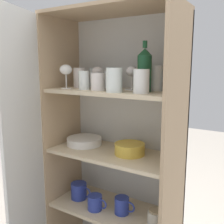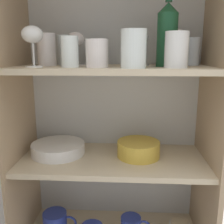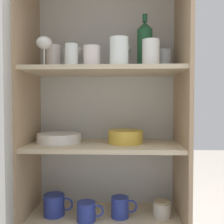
{
  "view_description": "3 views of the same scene",
  "coord_description": "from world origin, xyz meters",
  "px_view_note": "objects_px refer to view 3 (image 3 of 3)",
  "views": [
    {
      "loc": [
        0.76,
        -1.06,
        1.22
      ],
      "look_at": [
        0.01,
        0.15,
        0.97
      ],
      "focal_mm": 42.0,
      "sensor_mm": 36.0,
      "label": 1
    },
    {
      "loc": [
        0.05,
        -0.8,
        1.14
      ],
      "look_at": [
        -0.0,
        0.18,
        0.91
      ],
      "focal_mm": 42.0,
      "sensor_mm": 36.0,
      "label": 2
    },
    {
      "loc": [
        0.1,
        -1.09,
        0.93
      ],
      "look_at": [
        0.04,
        0.21,
        0.88
      ],
      "focal_mm": 42.0,
      "sensor_mm": 36.0,
      "label": 3
    }
  ],
  "objects_px": {
    "plate_stack_white": "(59,138)",
    "storage_jar": "(162,209)",
    "wine_bottle": "(145,45)",
    "mixing_bowl_large": "(125,136)",
    "coffee_mug_primary": "(55,205)"
  },
  "relations": [
    {
      "from": "wine_bottle",
      "to": "coffee_mug_primary",
      "type": "xyz_separation_m",
      "value": [
        -0.43,
        -0.01,
        -0.77
      ]
    },
    {
      "from": "wine_bottle",
      "to": "plate_stack_white",
      "type": "relative_size",
      "value": 1.17
    },
    {
      "from": "mixing_bowl_large",
      "to": "coffee_mug_primary",
      "type": "relative_size",
      "value": 1.19
    },
    {
      "from": "plate_stack_white",
      "to": "coffee_mug_primary",
      "type": "bearing_deg",
      "value": -108.72
    },
    {
      "from": "wine_bottle",
      "to": "storage_jar",
      "type": "relative_size",
      "value": 3.0
    },
    {
      "from": "plate_stack_white",
      "to": "storage_jar",
      "type": "relative_size",
      "value": 2.57
    },
    {
      "from": "mixing_bowl_large",
      "to": "coffee_mug_primary",
      "type": "distance_m",
      "value": 0.48
    },
    {
      "from": "coffee_mug_primary",
      "to": "plate_stack_white",
      "type": "bearing_deg",
      "value": 71.28
    },
    {
      "from": "plate_stack_white",
      "to": "storage_jar",
      "type": "height_order",
      "value": "plate_stack_white"
    },
    {
      "from": "wine_bottle",
      "to": "storage_jar",
      "type": "height_order",
      "value": "wine_bottle"
    },
    {
      "from": "mixing_bowl_large",
      "to": "coffee_mug_primary",
      "type": "height_order",
      "value": "mixing_bowl_large"
    },
    {
      "from": "wine_bottle",
      "to": "coffee_mug_primary",
      "type": "height_order",
      "value": "wine_bottle"
    },
    {
      "from": "plate_stack_white",
      "to": "coffee_mug_primary",
      "type": "distance_m",
      "value": 0.32
    },
    {
      "from": "coffee_mug_primary",
      "to": "storage_jar",
      "type": "height_order",
      "value": "coffee_mug_primary"
    },
    {
      "from": "plate_stack_white",
      "to": "mixing_bowl_large",
      "type": "xyz_separation_m",
      "value": [
        0.33,
        -0.01,
        0.01
      ]
    }
  ]
}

